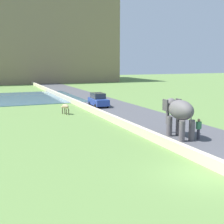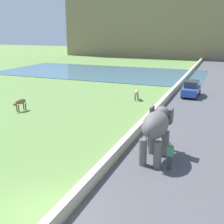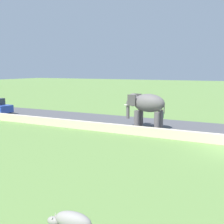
# 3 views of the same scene
# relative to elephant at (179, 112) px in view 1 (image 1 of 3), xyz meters

# --- Properties ---
(ground_plane) EXTENTS (220.00, 220.00, 0.00)m
(ground_plane) POSITION_rel_elephant_xyz_m (-3.43, -6.91, -2.04)
(ground_plane) COLOR #608442
(road_surface) EXTENTS (7.00, 120.00, 0.06)m
(road_surface) POSITION_rel_elephant_xyz_m (1.57, 13.09, -2.01)
(road_surface) COLOR #4C4C51
(road_surface) RESTS_ON ground
(barrier_wall) EXTENTS (0.40, 110.00, 0.68)m
(barrier_wall) POSITION_rel_elephant_xyz_m (-2.23, 11.09, -1.70)
(barrier_wall) COLOR beige
(barrier_wall) RESTS_ON ground
(elephant) EXTENTS (1.51, 3.49, 2.99)m
(elephant) POSITION_rel_elephant_xyz_m (0.00, 0.00, 0.00)
(elephant) COLOR #605B5B
(elephant) RESTS_ON ground
(person_beside_elephant) EXTENTS (0.36, 0.22, 1.63)m
(person_beside_elephant) POSITION_rel_elephant_xyz_m (1.04, -1.06, -1.16)
(person_beside_elephant) COLOR #33333D
(person_beside_elephant) RESTS_ON ground
(car_blue) EXTENTS (1.89, 4.05, 1.80)m
(car_blue) POSITION_rel_elephant_xyz_m (-0.01, 17.73, -1.14)
(car_blue) COLOR #2D4CA8
(car_blue) RESTS_ON ground
(cow_tan) EXTENTS (0.78, 1.42, 1.15)m
(cow_tan) POSITION_rel_elephant_xyz_m (-5.38, 13.88, -1.20)
(cow_tan) COLOR tan
(cow_tan) RESTS_ON ground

